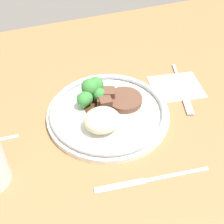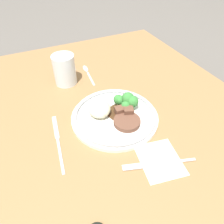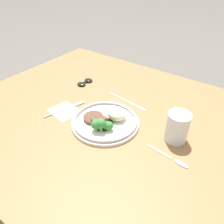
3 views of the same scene
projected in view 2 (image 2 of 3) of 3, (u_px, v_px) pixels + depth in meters
The scene contains 8 objects.
ground_plane at pixel (105, 141), 0.67m from camera, with size 8.00×8.00×0.00m, color #5B5651.
dining_table at pixel (104, 136), 0.65m from camera, with size 1.25×1.03×0.04m.
napkin at pixel (160, 160), 0.56m from camera, with size 0.14×0.12×0.00m.
plate at pixel (115, 114), 0.67m from camera, with size 0.27×0.27×0.07m.
juice_glass at pixel (65, 71), 0.79m from camera, with size 0.08×0.08×0.11m.
fork at pixel (152, 164), 0.55m from camera, with size 0.07×0.19×0.00m.
knife at pixel (58, 140), 0.61m from camera, with size 0.22×0.04×0.00m.
spoon at pixel (87, 71), 0.89m from camera, with size 0.16×0.03×0.01m.
Camera 2 is at (-0.41, 0.16, 0.51)m, focal length 35.00 mm.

